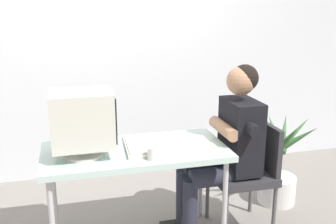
{
  "coord_description": "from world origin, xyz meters",
  "views": [
    {
      "loc": [
        -0.43,
        -2.55,
        1.73
      ],
      "look_at": [
        0.24,
        0.0,
        1.0
      ],
      "focal_mm": 42.08,
      "sensor_mm": 36.0,
      "label": 1
    }
  ],
  "objects": [
    {
      "name": "person_seated",
      "position": [
        0.7,
        0.02,
        0.72
      ],
      "size": [
        0.71,
        0.57,
        1.31
      ],
      "color": "black",
      "rests_on": "ground_plane"
    },
    {
      "name": "wall_back",
      "position": [
        0.3,
        1.4,
        1.5
      ],
      "size": [
        8.0,
        0.1,
        3.0
      ],
      "primitive_type": "cube",
      "color": "silver",
      "rests_on": "ground_plane"
    },
    {
      "name": "crt_monitor",
      "position": [
        -0.35,
        -0.04,
        1.0
      ],
      "size": [
        0.41,
        0.32,
        0.44
      ],
      "color": "silver",
      "rests_on": "desk"
    },
    {
      "name": "desk_mug",
      "position": [
        0.08,
        -0.22,
        0.79
      ],
      "size": [
        0.08,
        0.09,
        0.08
      ],
      "color": "white",
      "rests_on": "desk"
    },
    {
      "name": "desk",
      "position": [
        0.0,
        0.0,
        0.69
      ],
      "size": [
        1.28,
        0.63,
        0.75
      ],
      "color": "#B7B7BC",
      "rests_on": "ground_plane"
    },
    {
      "name": "office_chair",
      "position": [
        0.89,
        0.02,
        0.5
      ],
      "size": [
        0.45,
        0.45,
        0.85
      ],
      "color": "#4C4C51",
      "rests_on": "ground_plane"
    },
    {
      "name": "potted_plant",
      "position": [
        1.33,
        0.32,
        0.34
      ],
      "size": [
        0.62,
        0.61,
        0.8
      ],
      "color": "silver",
      "rests_on": "ground_plane"
    },
    {
      "name": "keyboard",
      "position": [
        0.01,
        0.02,
        0.76
      ],
      "size": [
        0.19,
        0.45,
        0.03
      ],
      "color": "silver",
      "rests_on": "desk"
    }
  ]
}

